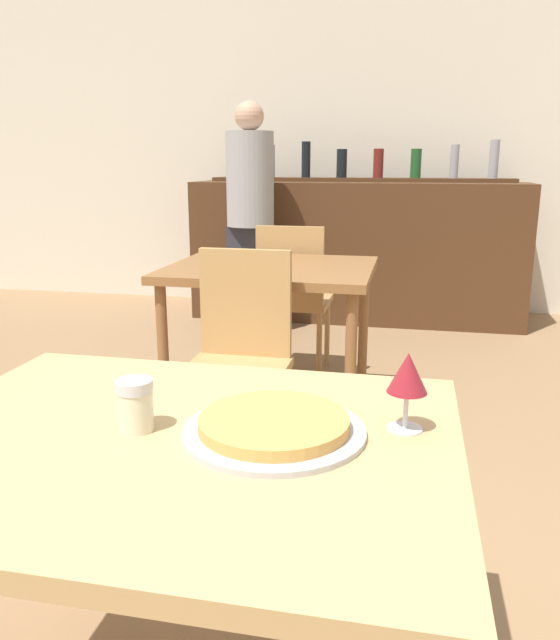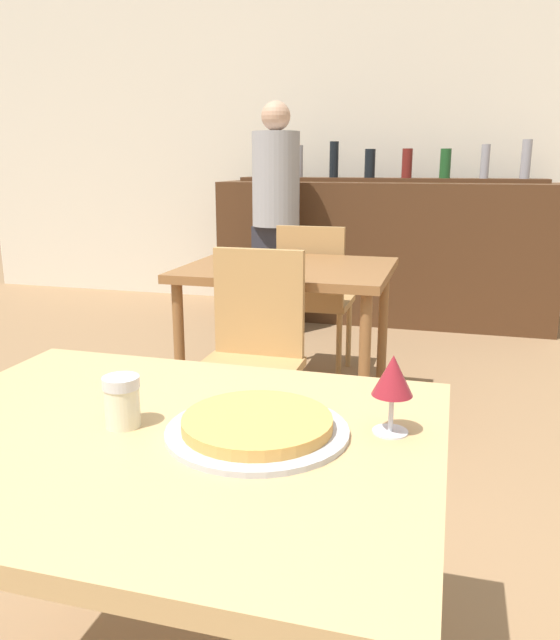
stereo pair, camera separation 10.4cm
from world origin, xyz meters
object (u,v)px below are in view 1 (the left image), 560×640
(wine_glass, at_px, (408,375))
(cheese_shaker, at_px, (135,405))
(pizza_tray, at_px, (274,427))
(person_standing, at_px, (250,211))
(chair_far_side_back, at_px, (293,291))
(chair_far_side_front, at_px, (240,347))

(wine_glass, bearing_deg, cheese_shaker, -167.88)
(pizza_tray, xyz_separation_m, person_standing, (-0.91, 3.32, 0.16))
(chair_far_side_back, distance_m, wine_glass, 2.41)
(cheese_shaker, distance_m, wine_glass, 0.54)
(chair_far_side_front, xyz_separation_m, person_standing, (-0.50, 2.10, 0.38))
(pizza_tray, bearing_deg, chair_far_side_front, 108.66)
(chair_far_side_front, xyz_separation_m, cheese_shaker, (0.14, -1.25, 0.26))
(person_standing, bearing_deg, wine_glass, -70.35)
(pizza_tray, height_order, person_standing, person_standing)
(chair_far_side_front, xyz_separation_m, pizza_tray, (0.41, -1.22, 0.22))
(chair_far_side_front, height_order, cheese_shaker, chair_far_side_front)
(pizza_tray, bearing_deg, person_standing, 105.30)
(chair_far_side_front, xyz_separation_m, chair_far_side_back, (-0.00, 1.15, 0.00))
(chair_far_side_front, relative_size, chair_far_side_back, 1.00)
(pizza_tray, relative_size, cheese_shaker, 3.44)
(chair_far_side_back, bearing_deg, pizza_tray, 99.85)
(person_standing, bearing_deg, cheese_shaker, -79.26)
(chair_far_side_front, bearing_deg, chair_far_side_back, 90.00)
(chair_far_side_back, distance_m, cheese_shaker, 2.42)
(cheese_shaker, xyz_separation_m, wine_glass, (0.52, 0.11, 0.06))
(wine_glass, bearing_deg, chair_far_side_front, 120.05)
(chair_far_side_front, relative_size, wine_glass, 5.67)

